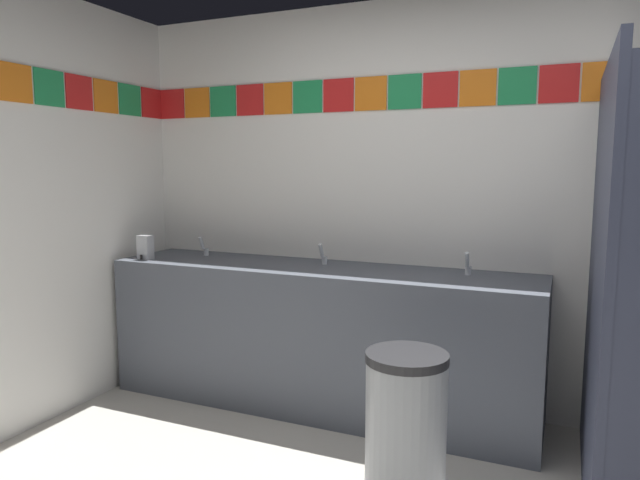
% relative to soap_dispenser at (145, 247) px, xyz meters
% --- Properties ---
extents(wall_back, '(4.32, 0.09, 2.51)m').
position_rel_soap_dispenser_xyz_m(wall_back, '(1.95, 0.52, 0.29)').
color(wall_back, white).
rests_on(wall_back, ground_plane).
extents(vanity_counter, '(2.67, 0.60, 0.89)m').
position_rel_soap_dispenser_xyz_m(vanity_counter, '(1.17, 0.18, -0.51)').
color(vanity_counter, '#4C515B').
rests_on(vanity_counter, ground_plane).
extents(faucet_left, '(0.04, 0.10, 0.14)m').
position_rel_soap_dispenser_xyz_m(faucet_left, '(0.28, 0.27, -0.03)').
color(faucet_left, silver).
rests_on(faucet_left, vanity_counter).
extents(faucet_center, '(0.04, 0.10, 0.14)m').
position_rel_soap_dispenser_xyz_m(faucet_center, '(1.17, 0.27, -0.03)').
color(faucet_center, silver).
rests_on(faucet_center, vanity_counter).
extents(faucet_right, '(0.04, 0.10, 0.14)m').
position_rel_soap_dispenser_xyz_m(faucet_right, '(2.06, 0.27, -0.03)').
color(faucet_right, silver).
rests_on(faucet_right, vanity_counter).
extents(soap_dispenser, '(0.09, 0.09, 0.16)m').
position_rel_soap_dispenser_xyz_m(soap_dispenser, '(0.00, 0.00, 0.00)').
color(soap_dispenser, '#B7BABF').
rests_on(soap_dispenser, vanity_counter).
extents(trash_bin, '(0.36, 0.36, 0.70)m').
position_rel_soap_dispenser_xyz_m(trash_bin, '(1.96, -0.65, -0.62)').
color(trash_bin, '#999EA3').
rests_on(trash_bin, ground_plane).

